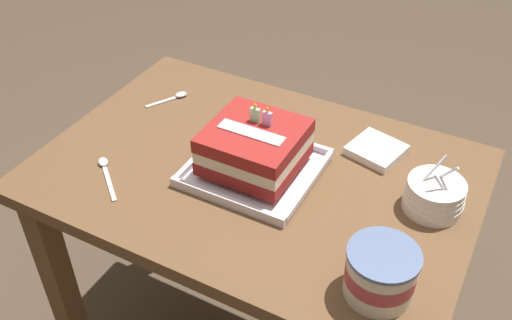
% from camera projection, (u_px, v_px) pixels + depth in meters
% --- Properties ---
extents(dining_table, '(1.01, 0.69, 0.76)m').
position_uv_depth(dining_table, '(257.00, 209.00, 1.44)').
color(dining_table, brown).
rests_on(dining_table, ground_plane).
extents(foil_tray, '(0.28, 0.27, 0.02)m').
position_uv_depth(foil_tray, '(255.00, 169.00, 1.35)').
color(foil_tray, silver).
rests_on(foil_tray, dining_table).
extents(birthday_cake, '(0.21, 0.20, 0.14)m').
position_uv_depth(birthday_cake, '(255.00, 147.00, 1.30)').
color(birthday_cake, maroon).
rests_on(birthday_cake, foil_tray).
extents(bowl_stack, '(0.13, 0.13, 0.12)m').
position_uv_depth(bowl_stack, '(434.00, 195.00, 1.23)').
color(bowl_stack, white).
rests_on(bowl_stack, dining_table).
extents(ice_cream_tub, '(0.13, 0.13, 0.10)m').
position_uv_depth(ice_cream_tub, '(381.00, 273.00, 1.04)').
color(ice_cream_tub, silver).
rests_on(ice_cream_tub, dining_table).
extents(serving_spoon_near_tray, '(0.08, 0.11, 0.01)m').
position_uv_depth(serving_spoon_near_tray, '(177.00, 96.00, 1.59)').
color(serving_spoon_near_tray, silver).
rests_on(serving_spoon_near_tray, dining_table).
extents(serving_spoon_by_bowls, '(0.13, 0.12, 0.01)m').
position_uv_depth(serving_spoon_by_bowls, '(105.00, 168.00, 1.35)').
color(serving_spoon_by_bowls, silver).
rests_on(serving_spoon_by_bowls, dining_table).
extents(napkin_pile, '(0.14, 0.14, 0.02)m').
position_uv_depth(napkin_pile, '(376.00, 150.00, 1.40)').
color(napkin_pile, white).
rests_on(napkin_pile, dining_table).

